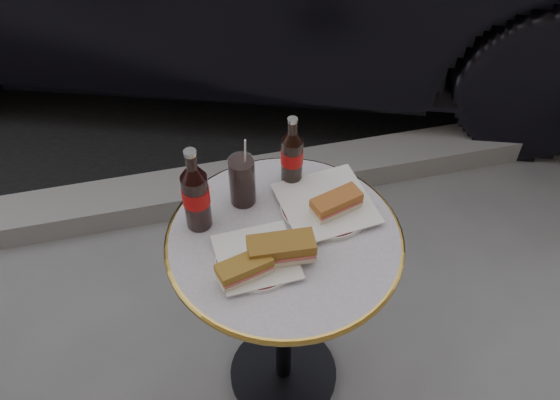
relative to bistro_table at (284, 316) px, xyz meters
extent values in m
plane|color=slate|center=(0.00, 0.00, -0.37)|extent=(80.00, 80.00, 0.00)
cube|color=gray|center=(0.00, 0.90, -0.32)|extent=(40.00, 0.20, 0.12)
cylinder|color=white|center=(-0.09, -0.06, 0.37)|extent=(0.23, 0.23, 0.01)
cylinder|color=silver|center=(0.13, 0.08, 0.37)|extent=(0.26, 0.26, 0.01)
cube|color=olive|center=(-0.12, -0.10, 0.40)|extent=(0.15, 0.09, 0.05)
cube|color=olive|center=(-0.03, -0.07, 0.41)|extent=(0.17, 0.09, 0.06)
cube|color=#AB602B|center=(0.15, 0.05, 0.40)|extent=(0.15, 0.10, 0.05)
cylinder|color=black|center=(-0.08, 0.15, 0.44)|extent=(0.09, 0.09, 0.15)
camera|label=1|loc=(-0.25, -1.01, 1.60)|focal=40.00mm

